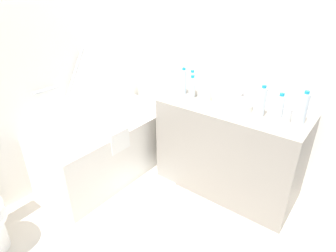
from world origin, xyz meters
TOP-DOWN VIEW (x-y plane):
  - ground_plane at (0.00, 0.00)m, footprint 3.60×3.60m
  - wall_back_tiled at (0.00, 1.23)m, footprint 3.00×0.10m
  - wall_right_mirror at (1.35, 0.00)m, footprint 0.10×2.76m
  - bathtub at (0.49, 0.85)m, footprint 1.45×0.66m
  - vanity_counter at (1.01, -0.24)m, footprint 0.59×1.28m
  - sink_basin at (0.99, -0.23)m, footprint 0.34×0.34m
  - sink_faucet at (1.19, -0.23)m, footprint 0.11×0.15m
  - water_bottle_0 at (1.05, 0.22)m, footprint 0.06×0.06m
  - water_bottle_1 at (0.98, 0.18)m, footprint 0.06×0.06m
  - water_bottle_2 at (1.05, -0.61)m, footprint 0.07×0.07m
  - water_bottle_3 at (1.04, -0.78)m, footprint 0.07×0.07m
  - water_bottle_4 at (1.02, 0.30)m, footprint 0.06×0.06m
  - water_bottle_5 at (0.97, -0.48)m, footprint 0.06×0.06m
  - drinking_glass_0 at (1.06, 0.12)m, footprint 0.07×0.07m
  - drinking_glass_1 at (1.00, -0.68)m, footprint 0.06×0.06m
  - drinking_glass_2 at (1.01, 0.03)m, footprint 0.08×0.08m
  - bath_mat at (0.53, 0.32)m, footprint 0.67×0.32m

SIDE VIEW (x-z plane):
  - ground_plane at x=0.00m, z-range 0.00..0.00m
  - bath_mat at x=0.53m, z-range 0.00..0.01m
  - bathtub at x=0.49m, z-range -0.32..0.95m
  - vanity_counter at x=1.01m, z-range 0.00..0.85m
  - sink_basin at x=0.99m, z-range 0.85..0.91m
  - sink_faucet at x=1.19m, z-range 0.85..0.93m
  - drinking_glass_1 at x=1.00m, z-range 0.85..0.96m
  - drinking_glass_2 at x=1.01m, z-range 0.85..0.96m
  - drinking_glass_0 at x=1.06m, z-range 0.85..0.96m
  - water_bottle_2 at x=1.05m, z-range 0.85..1.04m
  - water_bottle_1 at x=0.98m, z-range 0.85..1.06m
  - water_bottle_0 at x=1.05m, z-range 0.85..1.09m
  - water_bottle_3 at x=1.04m, z-range 0.85..1.10m
  - water_bottle_4 at x=1.02m, z-range 0.85..1.10m
  - water_bottle_5 at x=0.97m, z-range 0.85..1.10m
  - wall_back_tiled at x=0.00m, z-range 0.00..2.41m
  - wall_right_mirror at x=1.35m, z-range 0.00..2.41m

